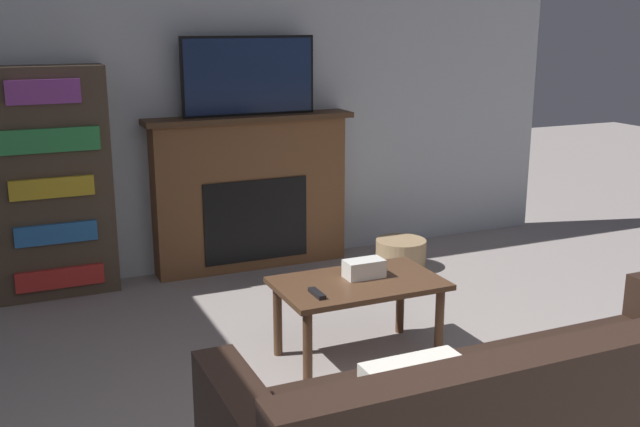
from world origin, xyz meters
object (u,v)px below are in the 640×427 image
Objects in this scene: bookshelf at (50,184)px; storage_basket at (401,254)px; coffee_table at (358,292)px; tv at (249,76)px; fireplace at (251,192)px.

bookshelf reaches higher than storage_basket.
coffee_table is 2.36× the size of storage_basket.
tv is at bearing 155.44° from storage_basket.
storage_basket is at bearing -24.56° from tv.
storage_basket is at bearing -10.82° from bookshelf.
tv is at bearing 0.10° from bookshelf.
storage_basket is at bearing 51.67° from coffee_table.
coffee_table is (0.01, -1.76, -1.06)m from tv.
storage_basket is (1.02, 1.28, -0.28)m from coffee_table.
tv is at bearing 90.44° from coffee_table.
fireplace is 1.43m from bookshelf.
fireplace is at bearing 0.91° from bookshelf.
storage_basket is (1.03, -0.49, -0.48)m from fireplace.
fireplace is 1.00× the size of bookshelf.
tv reaches higher than bookshelf.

